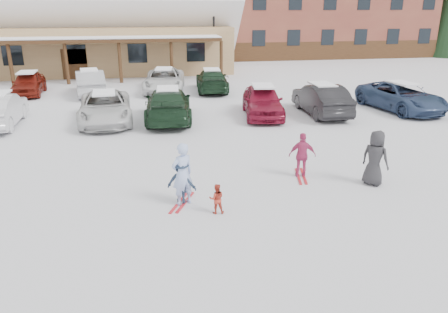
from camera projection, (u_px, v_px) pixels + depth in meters
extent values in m
plane|color=silver|center=(220.00, 202.00, 12.28)|extent=(160.00, 160.00, 0.00)
cube|color=tan|center=(57.00, 49.00, 36.24)|extent=(28.00, 10.00, 3.60)
cube|color=#422814|center=(39.00, 41.00, 30.11)|extent=(25.20, 2.60, 0.25)
cube|color=white|center=(51.00, 1.00, 35.00)|extent=(29.12, 9.69, 9.69)
cube|color=brown|center=(165.00, 12.00, 46.21)|extent=(7.00, 12.60, 9.00)
cube|color=#422814|center=(326.00, 51.00, 43.47)|extent=(24.00, 0.10, 1.80)
cylinder|color=black|center=(214.00, 37.00, 34.60)|extent=(0.16, 0.16, 5.64)
cylinder|color=black|center=(446.00, 50.00, 46.75)|extent=(0.60, 0.60, 1.32)
cylinder|color=black|center=(209.00, 45.00, 53.99)|extent=(0.60, 0.60, 1.08)
cone|color=black|center=(208.00, 6.00, 52.48)|extent=(3.96, 3.96, 8.10)
cylinder|color=black|center=(407.00, 39.00, 60.41)|extent=(0.60, 0.60, 1.38)
imported|color=#A6BCF0|center=(182.00, 174.00, 11.88)|extent=(0.77, 0.68, 1.78)
imported|color=#B93727|center=(217.00, 199.00, 11.51)|extent=(0.43, 0.34, 0.83)
imported|color=#192639|center=(181.00, 182.00, 12.02)|extent=(0.95, 0.78, 1.29)
cube|color=red|center=(182.00, 202.00, 12.23)|extent=(0.76, 1.36, 0.03)
imported|color=#B93365|center=(302.00, 155.00, 13.87)|extent=(0.91, 0.54, 1.46)
cube|color=red|center=(301.00, 176.00, 14.10)|extent=(0.50, 1.41, 0.03)
imported|color=#2A292C|center=(375.00, 158.00, 13.23)|extent=(0.94, 1.00, 1.72)
imported|color=silver|center=(105.00, 107.00, 20.39)|extent=(2.68, 5.26, 1.42)
imported|color=#17301D|center=(168.00, 104.00, 20.75)|extent=(2.46, 5.38, 1.52)
imported|color=maroon|center=(263.00, 101.00, 21.46)|extent=(2.43, 4.70, 1.53)
imported|color=black|center=(321.00, 99.00, 21.88)|extent=(1.67, 4.66, 1.53)
imported|color=navy|center=(401.00, 97.00, 22.69)|extent=(3.19, 5.53, 1.45)
imported|color=maroon|center=(29.00, 83.00, 26.65)|extent=(1.85, 4.16, 1.39)
imported|color=#ACACB0|center=(90.00, 82.00, 26.63)|extent=(2.29, 4.81, 1.52)
imported|color=white|center=(164.00, 80.00, 27.58)|extent=(2.97, 5.48, 1.46)
imported|color=#17301D|center=(212.00, 80.00, 27.77)|extent=(2.34, 4.91, 1.38)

